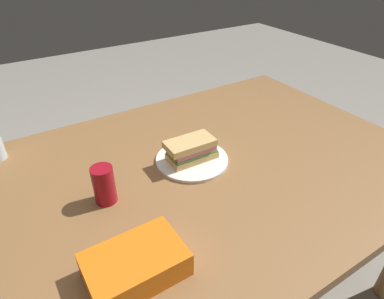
% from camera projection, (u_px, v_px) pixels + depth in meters
% --- Properties ---
extents(ground_plane, '(8.00, 8.00, 0.00)m').
position_uv_depth(ground_plane, '(187.00, 296.00, 1.53)').
color(ground_plane, gray).
extents(dining_table, '(1.72, 1.09, 0.73)m').
position_uv_depth(dining_table, '(186.00, 189.00, 1.17)').
color(dining_table, olive).
rests_on(dining_table, ground_plane).
extents(paper_plate, '(0.26, 0.26, 0.01)m').
position_uv_depth(paper_plate, '(192.00, 160.00, 1.18)').
color(paper_plate, white).
rests_on(paper_plate, dining_table).
extents(sandwich, '(0.18, 0.10, 0.08)m').
position_uv_depth(sandwich, '(191.00, 149.00, 1.15)').
color(sandwich, '#DBB26B').
rests_on(sandwich, paper_plate).
extents(soda_can_red, '(0.07, 0.07, 0.12)m').
position_uv_depth(soda_can_red, '(104.00, 185.00, 0.97)').
color(soda_can_red, maroon).
rests_on(soda_can_red, dining_table).
extents(chip_bag, '(0.23, 0.15, 0.07)m').
position_uv_depth(chip_bag, '(135.00, 265.00, 0.77)').
color(chip_bag, orange).
rests_on(chip_bag, dining_table).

